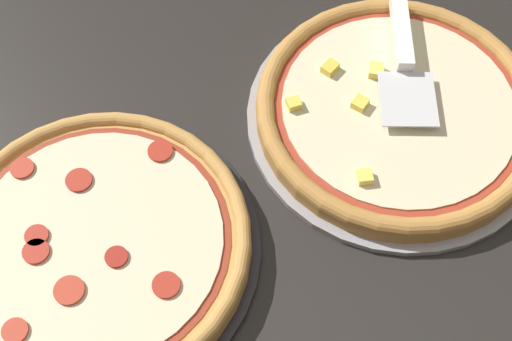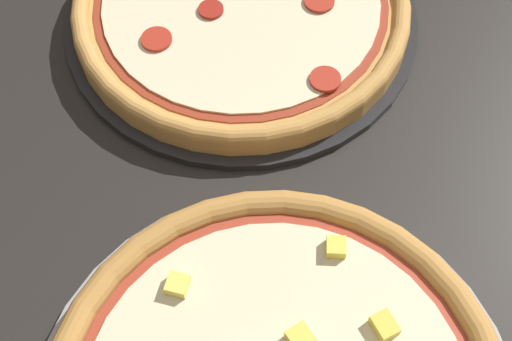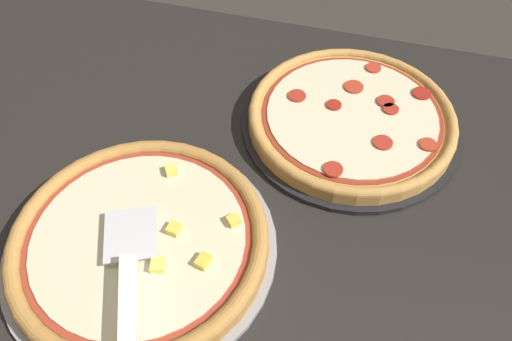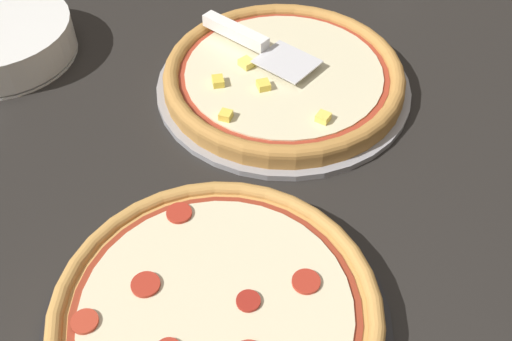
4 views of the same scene
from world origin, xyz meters
The scene contains 6 objects.
ground_plane centered at (0.00, 0.00, -1.80)cm, with size 154.66×107.76×3.60cm, color black.
pizza_pan_front centered at (-2.99, -8.95, 0.50)cm, with size 40.62×40.62×1.00cm, color #939399.
pizza_front centered at (-2.97, -8.94, 2.64)cm, with size 38.18×38.18×3.56cm.
pizza_pan_back centered at (23.15, 25.00, 0.50)cm, with size 39.48×39.48×1.00cm, color black.
pizza_back centered at (23.17, 25.01, 2.66)cm, with size 37.11×37.11×3.13cm.
serving_spatula centered at (-0.29, -17.13, 5.37)cm, with size 13.25×21.57×2.00cm.
Camera 1 is at (-9.39, 49.50, 80.31)cm, focal length 50.00 mm.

